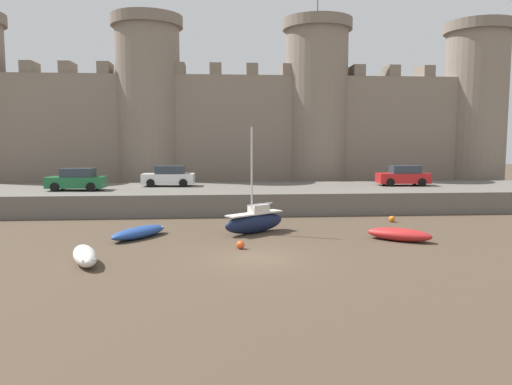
{
  "coord_description": "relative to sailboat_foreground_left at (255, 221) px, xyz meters",
  "views": [
    {
      "loc": [
        -1.71,
        -21.56,
        5.26
      ],
      "look_at": [
        0.34,
        4.14,
        2.5
      ],
      "focal_mm": 35.0,
      "sensor_mm": 36.0,
      "label": 1
    }
  ],
  "objects": [
    {
      "name": "castle",
      "position": [
        -0.43,
        20.55,
        6.66
      ],
      "size": [
        54.63,
        6.61,
        19.57
      ],
      "color": "gray",
      "rests_on": "ground"
    },
    {
      "name": "car_quay_east",
      "position": [
        -12.32,
        9.61,
        1.63
      ],
      "size": [
        4.17,
        2.01,
        1.62
      ],
      "color": "#1E6638",
      "rests_on": "quay_road"
    },
    {
      "name": "car_quay_west",
      "position": [
        -5.92,
        12.46,
        1.63
      ],
      "size": [
        4.17,
        2.01,
        1.62
      ],
      "color": "silver",
      "rests_on": "quay_road"
    },
    {
      "name": "rowboat_midflat_right",
      "position": [
        7.33,
        -2.74,
        -0.33
      ],
      "size": [
        3.45,
        2.92,
        0.66
      ],
      "color": "red",
      "rests_on": "ground"
    },
    {
      "name": "car_quay_centre_west",
      "position": [
        12.96,
        11.5,
        1.63
      ],
      "size": [
        4.17,
        2.01,
        1.62
      ],
      "color": "red",
      "rests_on": "quay_road"
    },
    {
      "name": "rowboat_midflat_centre",
      "position": [
        -7.69,
        -6.55,
        -0.28
      ],
      "size": [
        1.91,
        3.13,
        0.76
      ],
      "color": "silver",
      "rests_on": "ground"
    },
    {
      "name": "ground_plane",
      "position": [
        -0.43,
        -6.08,
        -0.68
      ],
      "size": [
        160.0,
        160.0,
        0.0
      ],
      "primitive_type": "plane",
      "color": "#4C3D2D"
    },
    {
      "name": "rowboat_near_channel_left",
      "position": [
        -6.3,
        -0.95,
        -0.36
      ],
      "size": [
        3.15,
        3.8,
        0.6
      ],
      "color": "#234793",
      "rests_on": "ground"
    },
    {
      "name": "sailboat_foreground_left",
      "position": [
        0.0,
        0.0,
        0.0
      ],
      "size": [
        3.87,
        3.25,
        5.93
      ],
      "color": "#141E3D",
      "rests_on": "ground"
    },
    {
      "name": "mooring_buoy_off_centre",
      "position": [
        9.01,
        2.98,
        -0.48
      ],
      "size": [
        0.4,
        0.4,
        0.4
      ],
      "primitive_type": "sphere",
      "color": "orange",
      "rests_on": "ground"
    },
    {
      "name": "quay_road",
      "position": [
        -0.43,
        10.78,
        0.09
      ],
      "size": [
        60.01,
        10.0,
        1.53
      ],
      "primitive_type": "cube",
      "color": "#666059",
      "rests_on": "ground"
    },
    {
      "name": "mooring_buoy_near_channel",
      "position": [
        -1.01,
        -4.08,
        -0.48
      ],
      "size": [
        0.4,
        0.4,
        0.4
      ],
      "primitive_type": "sphere",
      "color": "#E04C1E",
      "rests_on": "ground"
    }
  ]
}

